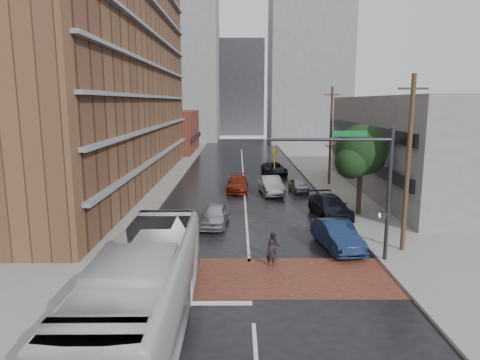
{
  "coord_description": "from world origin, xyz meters",
  "views": [
    {
      "loc": [
        -0.6,
        -19.33,
        8.5
      ],
      "look_at": [
        -0.48,
        7.94,
        3.5
      ],
      "focal_mm": 32.0,
      "sensor_mm": 36.0,
      "label": 1
    }
  ],
  "objects_px": {
    "car_travel_a": "(215,215)",
    "car_parked_near": "(337,235)",
    "car_parked_mid": "(330,206)",
    "car_parked_far": "(298,185)",
    "car_travel_c": "(237,184)",
    "suv_travel": "(274,169)",
    "transit_bus": "(143,292)",
    "pedestrian_a": "(271,253)",
    "pedestrian_b": "(273,246)",
    "car_travel_b": "(271,185)"
  },
  "relations": [
    {
      "from": "car_travel_a",
      "to": "car_parked_near",
      "type": "height_order",
      "value": "car_parked_near"
    },
    {
      "from": "car_travel_a",
      "to": "car_parked_mid",
      "type": "height_order",
      "value": "car_parked_mid"
    },
    {
      "from": "car_parked_near",
      "to": "car_parked_far",
      "type": "height_order",
      "value": "car_parked_near"
    },
    {
      "from": "car_travel_c",
      "to": "suv_travel",
      "type": "xyz_separation_m",
      "value": [
        4.36,
        9.43,
        0.0
      ]
    },
    {
      "from": "transit_bus",
      "to": "car_travel_c",
      "type": "relative_size",
      "value": 2.57
    },
    {
      "from": "pedestrian_a",
      "to": "car_parked_mid",
      "type": "relative_size",
      "value": 0.27
    },
    {
      "from": "transit_bus",
      "to": "pedestrian_b",
      "type": "distance_m",
      "value": 9.52
    },
    {
      "from": "suv_travel",
      "to": "car_parked_near",
      "type": "xyz_separation_m",
      "value": [
        1.5,
        -25.93,
        0.09
      ]
    },
    {
      "from": "car_parked_mid",
      "to": "pedestrian_b",
      "type": "bearing_deg",
      "value": -127.14
    },
    {
      "from": "car_travel_c",
      "to": "car_parked_near",
      "type": "relative_size",
      "value": 1.0
    },
    {
      "from": "car_travel_a",
      "to": "car_travel_b",
      "type": "bearing_deg",
      "value": 70.5
    },
    {
      "from": "pedestrian_b",
      "to": "car_parked_mid",
      "type": "relative_size",
      "value": 0.28
    },
    {
      "from": "suv_travel",
      "to": "car_parked_mid",
      "type": "bearing_deg",
      "value": -90.35
    },
    {
      "from": "car_parked_near",
      "to": "car_parked_mid",
      "type": "xyz_separation_m",
      "value": [
        1.1,
        7.15,
        -0.02
      ]
    },
    {
      "from": "pedestrian_b",
      "to": "car_travel_c",
      "type": "distance_m",
      "value": 18.33
    },
    {
      "from": "car_parked_near",
      "to": "car_travel_a",
      "type": "bearing_deg",
      "value": 138.44
    },
    {
      "from": "transit_bus",
      "to": "pedestrian_a",
      "type": "height_order",
      "value": "transit_bus"
    },
    {
      "from": "car_travel_a",
      "to": "car_parked_near",
      "type": "distance_m",
      "value": 8.84
    },
    {
      "from": "car_travel_c",
      "to": "car_travel_b",
      "type": "bearing_deg",
      "value": -22.45
    },
    {
      "from": "pedestrian_b",
      "to": "car_travel_c",
      "type": "relative_size",
      "value": 0.3
    },
    {
      "from": "transit_bus",
      "to": "suv_travel",
      "type": "relative_size",
      "value": 2.46
    },
    {
      "from": "transit_bus",
      "to": "car_travel_a",
      "type": "relative_size",
      "value": 2.86
    },
    {
      "from": "car_parked_far",
      "to": "car_parked_mid",
      "type": "bearing_deg",
      "value": -90.3
    },
    {
      "from": "car_travel_b",
      "to": "car_parked_far",
      "type": "height_order",
      "value": "car_travel_b"
    },
    {
      "from": "car_travel_c",
      "to": "pedestrian_a",
      "type": "bearing_deg",
      "value": -82.25
    },
    {
      "from": "car_parked_near",
      "to": "car_parked_mid",
      "type": "height_order",
      "value": "car_parked_near"
    },
    {
      "from": "car_travel_c",
      "to": "car_parked_near",
      "type": "xyz_separation_m",
      "value": [
        5.86,
        -16.5,
        0.1
      ]
    },
    {
      "from": "pedestrian_b",
      "to": "suv_travel",
      "type": "height_order",
      "value": "pedestrian_b"
    },
    {
      "from": "car_travel_c",
      "to": "car_travel_a",
      "type": "bearing_deg",
      "value": -95.22
    },
    {
      "from": "pedestrian_a",
      "to": "car_parked_near",
      "type": "bearing_deg",
      "value": 42.12
    },
    {
      "from": "transit_bus",
      "to": "car_parked_near",
      "type": "relative_size",
      "value": 2.57
    },
    {
      "from": "suv_travel",
      "to": "car_travel_b",
      "type": "bearing_deg",
      "value": -104.77
    },
    {
      "from": "transit_bus",
      "to": "car_parked_far",
      "type": "xyz_separation_m",
      "value": [
        9.22,
        25.79,
        -1.15
      ]
    },
    {
      "from": "transit_bus",
      "to": "car_travel_a",
      "type": "distance_m",
      "value": 14.47
    },
    {
      "from": "car_travel_c",
      "to": "car_parked_far",
      "type": "relative_size",
      "value": 1.37
    },
    {
      "from": "pedestrian_b",
      "to": "suv_travel",
      "type": "distance_m",
      "value": 27.76
    },
    {
      "from": "car_travel_a",
      "to": "suv_travel",
      "type": "xyz_separation_m",
      "value": [
        5.94,
        21.16,
        -0.04
      ]
    },
    {
      "from": "pedestrian_a",
      "to": "car_travel_a",
      "type": "bearing_deg",
      "value": 121.69
    },
    {
      "from": "pedestrian_a",
      "to": "car_travel_a",
      "type": "height_order",
      "value": "car_travel_a"
    },
    {
      "from": "car_travel_a",
      "to": "pedestrian_a",
      "type": "bearing_deg",
      "value": -60.97
    },
    {
      "from": "car_travel_a",
      "to": "car_travel_b",
      "type": "height_order",
      "value": "car_travel_b"
    },
    {
      "from": "car_travel_c",
      "to": "suv_travel",
      "type": "distance_m",
      "value": 10.39
    },
    {
      "from": "car_parked_mid",
      "to": "car_travel_c",
      "type": "bearing_deg",
      "value": 118.81
    },
    {
      "from": "transit_bus",
      "to": "car_travel_b",
      "type": "height_order",
      "value": "transit_bus"
    },
    {
      "from": "pedestrian_b",
      "to": "car_parked_near",
      "type": "distance_m",
      "value": 4.25
    },
    {
      "from": "pedestrian_b",
      "to": "car_parked_far",
      "type": "xyz_separation_m",
      "value": [
        3.88,
        17.97,
        -0.14
      ]
    },
    {
      "from": "suv_travel",
      "to": "car_parked_near",
      "type": "distance_m",
      "value": 25.97
    },
    {
      "from": "pedestrian_a",
      "to": "car_parked_far",
      "type": "xyz_separation_m",
      "value": [
        4.07,
        19.03,
        -0.12
      ]
    },
    {
      "from": "pedestrian_b",
      "to": "suv_travel",
      "type": "relative_size",
      "value": 0.29
    },
    {
      "from": "car_travel_b",
      "to": "transit_bus",
      "type": "bearing_deg",
      "value": -111.26
    }
  ]
}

